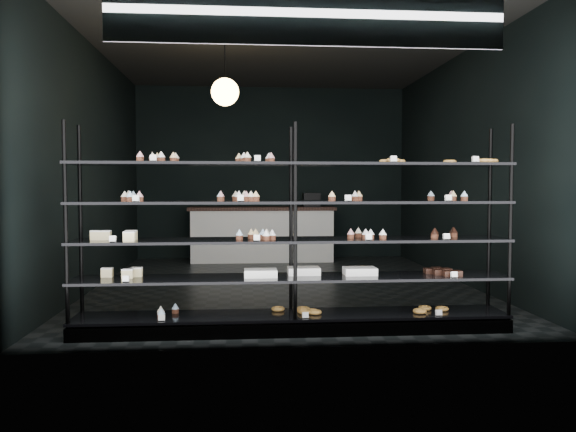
{
  "coord_description": "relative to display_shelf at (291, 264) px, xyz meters",
  "views": [
    {
      "loc": [
        -0.55,
        -7.58,
        1.34
      ],
      "look_at": [
        -0.08,
        -1.9,
        1.04
      ],
      "focal_mm": 35.0,
      "sensor_mm": 36.0,
      "label": 1
    }
  ],
  "objects": [
    {
      "name": "room",
      "position": [
        0.1,
        2.45,
        0.97
      ],
      "size": [
        5.01,
        6.01,
        3.2
      ],
      "color": "black",
      "rests_on": "ground"
    },
    {
      "name": "display_shelf",
      "position": [
        0.0,
        0.0,
        0.0
      ],
      "size": [
        4.0,
        0.5,
        1.91
      ],
      "color": "black",
      "rests_on": "room"
    },
    {
      "name": "service_counter",
      "position": [
        -0.08,
        4.95,
        -0.13
      ],
      "size": [
        2.61,
        0.65,
        1.23
      ],
      "color": "white",
      "rests_on": "room"
    },
    {
      "name": "signage",
      "position": [
        0.1,
        -0.48,
        2.12
      ],
      "size": [
        3.3,
        0.05,
        0.5
      ],
      "color": "#0E1847",
      "rests_on": "room"
    },
    {
      "name": "pendant_lamp",
      "position": [
        -0.65,
        1.53,
        1.82
      ],
      "size": [
        0.32,
        0.32,
        0.89
      ],
      "color": "black",
      "rests_on": "room"
    }
  ]
}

